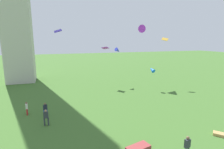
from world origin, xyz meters
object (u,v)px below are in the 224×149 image
object	(u,v)px
kite_flying_3	(144,28)
kite_bundle_0	(221,135)
kite_flying_0	(105,48)
kite_flying_2	(152,70)
person_1	(45,109)
person_3	(46,117)
person_2	(27,107)
kite_flying_4	(58,31)
kite_flying_5	(118,50)
kite_flying_1	(165,39)
kite_bundle_2	(138,149)
person_0	(187,145)

from	to	relation	value
kite_flying_3	kite_bundle_0	world-z (taller)	kite_flying_3
kite_flying_0	kite_flying_2	distance (m)	9.96
person_1	kite_flying_0	size ratio (longest dim) A/B	1.04
person_3	kite_flying_0	bearing A→B (deg)	60.73
person_2	kite_flying_4	bearing A→B (deg)	25.25
kite_flying_4	kite_flying_5	world-z (taller)	kite_flying_4
person_2	kite_flying_1	bearing A→B (deg)	100.21
person_2	kite_bundle_0	xyz separation A→B (m)	(18.31, -11.60, -0.80)
kite_flying_0	kite_flying_4	size ratio (longest dim) A/B	1.64
kite_flying_1	kite_bundle_2	world-z (taller)	kite_flying_1
person_2	kite_bundle_0	world-z (taller)	person_2
person_0	kite_flying_4	distance (m)	14.24
kite_flying_3	kite_flying_4	world-z (taller)	kite_flying_3
person_0	kite_flying_2	xyz separation A→B (m)	(7.84, 18.16, 2.73)
person_0	person_3	distance (m)	14.03
kite_bundle_2	kite_bundle_0	bearing A→B (deg)	-3.42
kite_flying_5	kite_flying_2	bearing A→B (deg)	-168.91
person_1	kite_flying_4	bearing A→B (deg)	81.29
person_1	kite_flying_5	world-z (taller)	kite_flying_5
person_3	kite_flying_0	size ratio (longest dim) A/B	1.13
person_3	person_1	bearing A→B (deg)	101.22
person_2	kite_bundle_2	bearing A→B (deg)	34.60
person_1	kite_flying_3	world-z (taller)	kite_flying_3
kite_flying_3	person_2	bearing A→B (deg)	73.38
person_1	kite_flying_5	distance (m)	19.65
kite_flying_2	person_3	bearing A→B (deg)	12.58
kite_flying_4	kite_flying_5	size ratio (longest dim) A/B	0.61
person_2	kite_flying_4	size ratio (longest dim) A/B	1.70
person_3	kite_bundle_0	bearing A→B (deg)	-17.85
kite_flying_3	kite_bundle_0	size ratio (longest dim) A/B	1.96
kite_flying_0	kite_bundle_0	world-z (taller)	kite_flying_0
kite_flying_2	person_0	bearing A→B (deg)	53.37
person_3	kite_flying_5	size ratio (longest dim) A/B	1.14
person_0	kite_flying_3	distance (m)	26.48
kite_flying_1	kite_flying_2	distance (m)	7.22
kite_bundle_0	kite_flying_0	bearing A→B (deg)	102.33
person_0	kite_flying_4	xyz separation A→B (m)	(-8.92, 6.65, 8.88)
person_1	kite_flying_3	size ratio (longest dim) A/B	0.60
person_2	kite_flying_5	bearing A→B (deg)	118.11
kite_flying_0	kite_flying_2	xyz separation A→B (m)	(7.28, -5.60, -3.84)
kite_flying_3	kite_flying_5	bearing A→B (deg)	33.87
person_0	person_2	bearing A→B (deg)	-57.65
kite_flying_2	kite_flying_5	size ratio (longest dim) A/B	0.91
person_1	kite_flying_1	size ratio (longest dim) A/B	1.22
person_2	kite_flying_0	world-z (taller)	kite_flying_0
kite_flying_5	person_2	bearing A→B (deg)	99.00
kite_flying_1	kite_bundle_0	bearing A→B (deg)	118.34
person_1	kite_bundle_0	xyz separation A→B (m)	(16.14, -10.44, -0.81)
kite_bundle_2	kite_flying_2	bearing A→B (deg)	55.63
kite_flying_2	kite_flying_4	size ratio (longest dim) A/B	1.49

